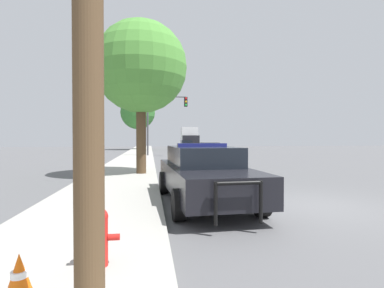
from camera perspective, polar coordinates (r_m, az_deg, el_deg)
name	(u,v)px	position (r m, az deg, el deg)	size (l,w,h in m)	color
ground_plane	(306,206)	(8.20, 20.92, -10.97)	(110.00, 110.00, 0.00)	#565659
sidewalk_left	(96,210)	(7.30, -17.74, -11.93)	(3.00, 110.00, 0.13)	#A3A099
police_car	(204,173)	(7.94, 2.26, -5.56)	(2.25, 5.23, 1.57)	black
fire_hydrant	(100,235)	(4.02, -17.21, -16.26)	(0.49, 0.21, 0.71)	red
traffic_light	(163,113)	(27.93, -5.52, 5.92)	(3.76, 0.35, 5.57)	#424247
car_background_distant	(186,145)	(41.43, -1.11, -0.20)	(1.91, 4.20, 1.42)	black
car_background_oncoming	(210,148)	(30.75, 3.46, -0.77)	(2.18, 4.47, 1.26)	#B7B7BC
box_truck	(189,138)	(46.72, -0.54, 1.20)	(3.02, 8.12, 3.37)	black
tree_sidewalk_near	(141,67)	(13.98, -9.71, 14.18)	(4.12, 4.12, 6.83)	#4C3823
tree_sidewalk_far	(138,112)	(44.52, -10.29, 5.97)	(4.99, 4.99, 7.87)	brown
traffic_cone	(19,276)	(3.60, -30.05, -21.00)	(0.28, 0.28, 0.46)	orange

